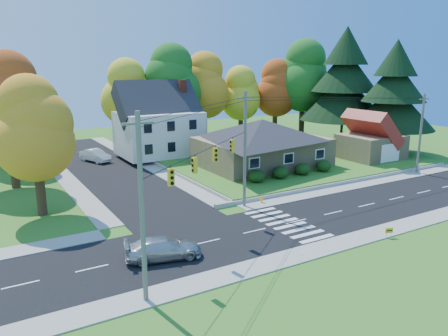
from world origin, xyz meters
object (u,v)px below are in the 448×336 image
object	(u,v)px
ranch_house	(262,142)
white_car	(96,155)
silver_sedan	(163,248)
fire_hydrant	(262,200)

from	to	relation	value
ranch_house	white_car	bearing A→B (deg)	138.83
silver_sedan	fire_hydrant	bearing A→B (deg)	-49.31
ranch_house	silver_sedan	bearing A→B (deg)	-139.29
silver_sedan	white_car	world-z (taller)	white_car
fire_hydrant	silver_sedan	bearing A→B (deg)	-152.98
ranch_house	white_car	distance (m)	21.30
white_car	fire_hydrant	world-z (taller)	white_car
fire_hydrant	white_car	bearing A→B (deg)	108.52
ranch_house	silver_sedan	size ratio (longest dim) A/B	2.99
ranch_house	fire_hydrant	size ratio (longest dim) A/B	21.04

